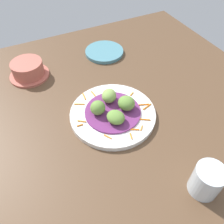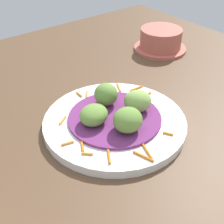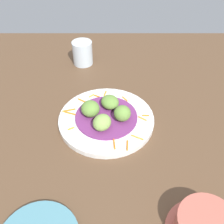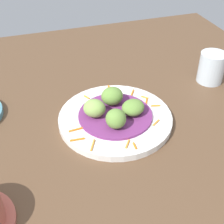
{
  "view_description": "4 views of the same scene",
  "coord_description": "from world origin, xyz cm",
  "px_view_note": "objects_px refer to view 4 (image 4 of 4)",
  "views": [
    {
      "loc": [
        23.52,
        43.06,
        55.81
      ],
      "look_at": [
        2.88,
        0.92,
        4.95
      ],
      "focal_mm": 37.27,
      "sensor_mm": 36.0,
      "label": 1
    },
    {
      "loc": [
        -33.17,
        28.75,
        37.82
      ],
      "look_at": [
        1.74,
        0.96,
        5.87
      ],
      "focal_mm": 49.83,
      "sensor_mm": 36.0,
      "label": 2
    },
    {
      "loc": [
        3.74,
        -52.1,
        52.91
      ],
      "look_at": [
        3.5,
        0.75,
        4.89
      ],
      "focal_mm": 41.87,
      "sensor_mm": 36.0,
      "label": 3
    },
    {
      "loc": [
        55.7,
        -18.37,
        48.04
      ],
      "look_at": [
        2.66,
        -0.96,
        5.3
      ],
      "focal_mm": 50.04,
      "sensor_mm": 36.0,
      "label": 4
    }
  ],
  "objects_px": {
    "guac_scoop_left": "(94,108)",
    "water_glass": "(212,68)",
    "guac_scoop_back": "(112,96)",
    "main_plate": "(114,119)",
    "guac_scoop_center": "(116,119)",
    "guac_scoop_right": "(133,107)"
  },
  "relations": [
    {
      "from": "guac_scoop_back",
      "to": "water_glass",
      "type": "bearing_deg",
      "value": 98.78
    },
    {
      "from": "guac_scoop_left",
      "to": "guac_scoop_back",
      "type": "bearing_deg",
      "value": 122.11
    },
    {
      "from": "guac_scoop_right",
      "to": "water_glass",
      "type": "bearing_deg",
      "value": 110.32
    },
    {
      "from": "guac_scoop_right",
      "to": "guac_scoop_back",
      "type": "xyz_separation_m",
      "value": [
        -0.05,
        -0.03,
        0.0
      ]
    },
    {
      "from": "main_plate",
      "to": "water_glass",
      "type": "distance_m",
      "value": 0.32
    },
    {
      "from": "guac_scoop_center",
      "to": "water_glass",
      "type": "height_order",
      "value": "water_glass"
    },
    {
      "from": "guac_scoop_back",
      "to": "main_plate",
      "type": "bearing_deg",
      "value": -12.89
    },
    {
      "from": "guac_scoop_left",
      "to": "water_glass",
      "type": "distance_m",
      "value": 0.36
    },
    {
      "from": "guac_scoop_left",
      "to": "guac_scoop_right",
      "type": "distance_m",
      "value": 0.09
    },
    {
      "from": "main_plate",
      "to": "guac_scoop_center",
      "type": "bearing_deg",
      "value": -12.89
    },
    {
      "from": "guac_scoop_left",
      "to": "guac_scoop_right",
      "type": "relative_size",
      "value": 0.92
    },
    {
      "from": "guac_scoop_center",
      "to": "water_glass",
      "type": "distance_m",
      "value": 0.35
    },
    {
      "from": "guac_scoop_center",
      "to": "guac_scoop_right",
      "type": "xyz_separation_m",
      "value": [
        -0.03,
        0.05,
        -0.01
      ]
    },
    {
      "from": "guac_scoop_right",
      "to": "guac_scoop_back",
      "type": "height_order",
      "value": "guac_scoop_back"
    },
    {
      "from": "guac_scoop_left",
      "to": "guac_scoop_center",
      "type": "bearing_deg",
      "value": 32.11
    },
    {
      "from": "guac_scoop_center",
      "to": "guac_scoop_back",
      "type": "bearing_deg",
      "value": 167.11
    },
    {
      "from": "guac_scoop_right",
      "to": "guac_scoop_back",
      "type": "distance_m",
      "value": 0.06
    },
    {
      "from": "guac_scoop_left",
      "to": "water_glass",
      "type": "xyz_separation_m",
      "value": [
        -0.08,
        0.35,
        -0.0
      ]
    },
    {
      "from": "water_glass",
      "to": "guac_scoop_center",
      "type": "bearing_deg",
      "value": -67.58
    },
    {
      "from": "water_glass",
      "to": "guac_scoop_right",
      "type": "bearing_deg",
      "value": -69.68
    },
    {
      "from": "main_plate",
      "to": "guac_scoop_back",
      "type": "bearing_deg",
      "value": 167.11
    },
    {
      "from": "water_glass",
      "to": "main_plate",
      "type": "bearing_deg",
      "value": -73.96
    }
  ]
}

